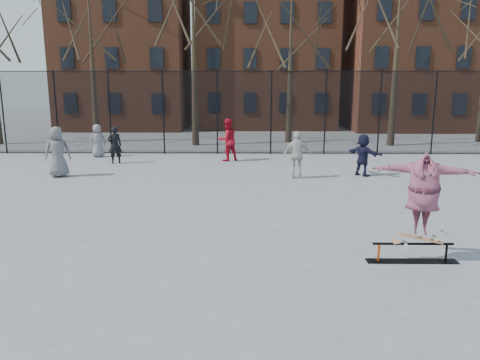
{
  "coord_description": "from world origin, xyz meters",
  "views": [
    {
      "loc": [
        0.03,
        -9.66,
        3.51
      ],
      "look_at": [
        -0.13,
        1.5,
        1.14
      ],
      "focal_mm": 35.0,
      "sensor_mm": 36.0,
      "label": 1
    }
  ],
  "objects_px": {
    "skate_rail": "(412,254)",
    "bystander_red": "(227,140)",
    "skater": "(423,198)",
    "skateboard": "(420,240)",
    "bystander_navy": "(363,155)",
    "bystander_grey": "(58,152)",
    "bystander_extra": "(98,141)",
    "bystander_white": "(297,155)",
    "bystander_black": "(115,145)"
  },
  "relations": [
    {
      "from": "bystander_navy",
      "to": "bystander_extra",
      "type": "bearing_deg",
      "value": 28.48
    },
    {
      "from": "bystander_grey",
      "to": "bystander_white",
      "type": "distance_m",
      "value": 8.85
    },
    {
      "from": "skateboard",
      "to": "bystander_white",
      "type": "distance_m",
      "value": 8.27
    },
    {
      "from": "skateboard",
      "to": "bystander_black",
      "type": "distance_m",
      "value": 14.4
    },
    {
      "from": "bystander_grey",
      "to": "bystander_extra",
      "type": "relative_size",
      "value": 1.22
    },
    {
      "from": "bystander_black",
      "to": "skater",
      "type": "bearing_deg",
      "value": 104.72
    },
    {
      "from": "skateboard",
      "to": "bystander_extra",
      "type": "height_order",
      "value": "bystander_extra"
    },
    {
      "from": "skater",
      "to": "bystander_white",
      "type": "relative_size",
      "value": 1.13
    },
    {
      "from": "bystander_black",
      "to": "bystander_white",
      "type": "distance_m",
      "value": 8.13
    },
    {
      "from": "skateboard",
      "to": "bystander_white",
      "type": "height_order",
      "value": "bystander_white"
    },
    {
      "from": "skateboard",
      "to": "bystander_navy",
      "type": "distance_m",
      "value": 8.65
    },
    {
      "from": "bystander_navy",
      "to": "bystander_red",
      "type": "bearing_deg",
      "value": 16.84
    },
    {
      "from": "skater",
      "to": "bystander_grey",
      "type": "relative_size",
      "value": 1.04
    },
    {
      "from": "skateboard",
      "to": "bystander_black",
      "type": "relative_size",
      "value": 0.58
    },
    {
      "from": "bystander_grey",
      "to": "bystander_navy",
      "type": "bearing_deg",
      "value": 156.74
    },
    {
      "from": "skate_rail",
      "to": "bystander_extra",
      "type": "bearing_deg",
      "value": 128.56
    },
    {
      "from": "bystander_grey",
      "to": "bystander_navy",
      "type": "distance_m",
      "value": 11.37
    },
    {
      "from": "bystander_grey",
      "to": "bystander_extra",
      "type": "height_order",
      "value": "bystander_grey"
    },
    {
      "from": "skate_rail",
      "to": "bystander_extra",
      "type": "distance_m",
      "value": 16.48
    },
    {
      "from": "skateboard",
      "to": "skater",
      "type": "height_order",
      "value": "skater"
    },
    {
      "from": "skate_rail",
      "to": "skater",
      "type": "xyz_separation_m",
      "value": [
        0.12,
        -0.0,
        1.15
      ]
    },
    {
      "from": "skate_rail",
      "to": "bystander_grey",
      "type": "distance_m",
      "value": 13.2
    },
    {
      "from": "skate_rail",
      "to": "bystander_white",
      "type": "height_order",
      "value": "bystander_white"
    },
    {
      "from": "skater",
      "to": "bystander_navy",
      "type": "bearing_deg",
      "value": 97.12
    },
    {
      "from": "skater",
      "to": "bystander_extra",
      "type": "height_order",
      "value": "skater"
    },
    {
      "from": "bystander_black",
      "to": "bystander_red",
      "type": "xyz_separation_m",
      "value": [
        4.83,
        0.74,
        0.14
      ]
    },
    {
      "from": "bystander_red",
      "to": "bystander_white",
      "type": "distance_m",
      "value": 4.65
    },
    {
      "from": "skater",
      "to": "bystander_black",
      "type": "bearing_deg",
      "value": 142.63
    },
    {
      "from": "skate_rail",
      "to": "bystander_red",
      "type": "height_order",
      "value": "bystander_red"
    },
    {
      "from": "bystander_grey",
      "to": "bystander_red",
      "type": "relative_size",
      "value": 1.0
    },
    {
      "from": "skateboard",
      "to": "bystander_red",
      "type": "distance_m",
      "value": 12.65
    },
    {
      "from": "bystander_black",
      "to": "bystander_white",
      "type": "height_order",
      "value": "bystander_white"
    },
    {
      "from": "skateboard",
      "to": "skater",
      "type": "xyz_separation_m",
      "value": [
        0.0,
        0.0,
        0.85
      ]
    },
    {
      "from": "skateboard",
      "to": "bystander_black",
      "type": "xyz_separation_m",
      "value": [
        -9.1,
        11.16,
        0.35
      ]
    },
    {
      "from": "skater",
      "to": "bystander_white",
      "type": "distance_m",
      "value": 8.27
    },
    {
      "from": "bystander_black",
      "to": "bystander_extra",
      "type": "height_order",
      "value": "bystander_black"
    },
    {
      "from": "skater",
      "to": "bystander_navy",
      "type": "distance_m",
      "value": 8.66
    },
    {
      "from": "skate_rail",
      "to": "bystander_black",
      "type": "relative_size",
      "value": 1.12
    },
    {
      "from": "skateboard",
      "to": "bystander_navy",
      "type": "height_order",
      "value": "bystander_navy"
    },
    {
      "from": "bystander_red",
      "to": "bystander_white",
      "type": "relative_size",
      "value": 1.09
    },
    {
      "from": "skater",
      "to": "bystander_navy",
      "type": "relative_size",
      "value": 1.24
    },
    {
      "from": "skateboard",
      "to": "bystander_navy",
      "type": "bearing_deg",
      "value": 83.69
    },
    {
      "from": "bystander_red",
      "to": "bystander_white",
      "type": "xyz_separation_m",
      "value": [
        2.7,
        -3.79,
        -0.08
      ]
    },
    {
      "from": "skate_rail",
      "to": "skater",
      "type": "relative_size",
      "value": 0.91
    },
    {
      "from": "bystander_extra",
      "to": "bystander_navy",
      "type": "bearing_deg",
      "value": 129.08
    },
    {
      "from": "skater",
      "to": "bystander_white",
      "type": "bearing_deg",
      "value": 114.34
    },
    {
      "from": "skateboard",
      "to": "bystander_extra",
      "type": "distance_m",
      "value": 16.55
    },
    {
      "from": "skate_rail",
      "to": "bystander_extra",
      "type": "height_order",
      "value": "bystander_extra"
    },
    {
      "from": "skateboard",
      "to": "skater",
      "type": "distance_m",
      "value": 0.85
    },
    {
      "from": "bystander_white",
      "to": "bystander_navy",
      "type": "distance_m",
      "value": 2.56
    }
  ]
}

